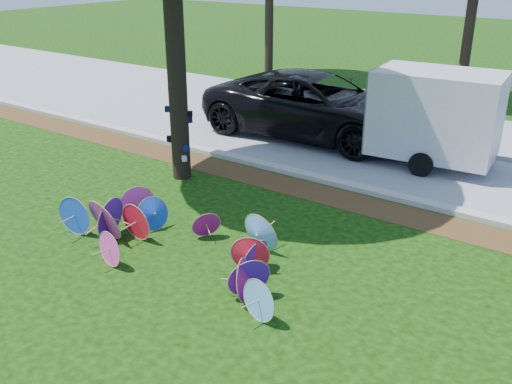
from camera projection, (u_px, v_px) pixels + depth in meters
ground at (166, 270)px, 9.92m from camera, size 90.00×90.00×0.00m
mulch_strip at (300, 188)px, 13.31m from camera, size 90.00×1.00×0.01m
curb at (315, 177)px, 13.81m from camera, size 90.00×0.30×0.12m
street at (384, 137)px, 16.96m from camera, size 90.00×8.00×0.01m
parasol_pile at (166, 234)px, 10.37m from camera, size 5.29×2.19×0.90m
black_van at (316, 106)px, 16.74m from camera, size 6.79×3.33×1.86m
cargo_trailer at (436, 113)px, 14.30m from camera, size 3.18×2.17×2.72m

